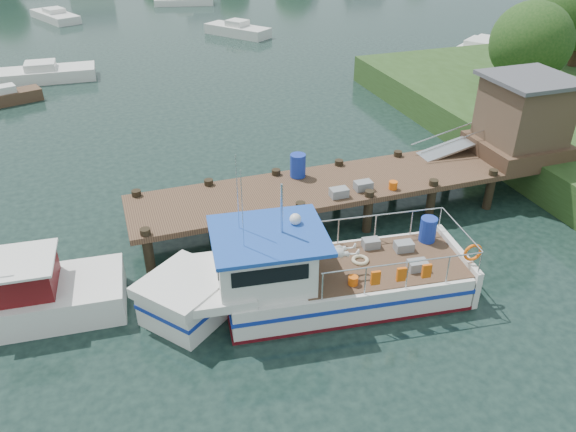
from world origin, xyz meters
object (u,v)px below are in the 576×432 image
object	(u,v)px
lobster_boat	(305,278)
moored_b	(237,30)
moored_a	(42,74)
moored_d	(55,16)
moored_far	(184,1)
dock	(464,142)
moored_rowboat	(7,97)
moored_c	(479,50)

from	to	relation	value
lobster_boat	moored_b	world-z (taller)	lobster_boat
moored_a	moored_d	distance (m)	18.91
moored_d	moored_b	bearing A→B (deg)	-32.29
moored_far	moored_a	xyz separation A→B (m)	(-12.78, -22.61, 0.07)
lobster_boat	moored_far	size ratio (longest dim) A/B	1.60
moored_far	moored_b	xyz separation A→B (m)	(1.73, -14.81, 0.08)
dock	moored_rowboat	size ratio (longest dim) A/B	4.48
moored_far	moored_rowboat	bearing A→B (deg)	-120.84
moored_rowboat	moored_a	world-z (taller)	moored_a
moored_c	moored_d	distance (m)	36.60
moored_a	moored_b	size ratio (longest dim) A/B	1.16
moored_far	moored_c	bearing A→B (deg)	-60.26
dock	lobster_boat	size ratio (longest dim) A/B	1.70
moored_far	dock	bearing A→B (deg)	-88.18
dock	moored_a	size ratio (longest dim) A/B	2.59
lobster_boat	moored_c	bearing A→B (deg)	52.18
lobster_boat	dock	bearing A→B (deg)	34.90
moored_a	moored_rowboat	bearing A→B (deg)	-91.34
dock	moored_c	size ratio (longest dim) A/B	2.25
dock	moored_d	world-z (taller)	dock
lobster_boat	moored_c	world-z (taller)	lobster_boat
dock	moored_c	bearing A→B (deg)	52.46
lobster_boat	moored_b	size ratio (longest dim) A/B	1.77
lobster_boat	moored_d	bearing A→B (deg)	106.16
lobster_boat	moored_d	xyz separation A→B (m)	(-7.38, 44.37, -0.47)
dock	moored_b	xyz separation A→B (m)	(-1.33, 29.00, -1.79)
dock	moored_d	size ratio (longest dim) A/B	2.56
moored_rowboat	moored_far	xyz separation A→B (m)	(14.47, 26.49, -0.01)
moored_c	moored_d	size ratio (longest dim) A/B	1.14
lobster_boat	moored_a	distance (m)	26.67
lobster_boat	moored_d	size ratio (longest dim) A/B	1.51
lobster_boat	moored_far	world-z (taller)	lobster_boat
moored_b	moored_d	size ratio (longest dim) A/B	0.85
moored_far	moored_c	distance (m)	31.10
moored_d	moored_far	bearing A→B (deg)	22.96
moored_a	moored_b	bearing A→B (deg)	50.43
dock	moored_rowboat	distance (m)	24.72
dock	moored_far	bearing A→B (deg)	94.00
moored_rowboat	moored_c	distance (m)	30.92
dock	moored_a	bearing A→B (deg)	126.77
dock	moored_rowboat	bearing A→B (deg)	135.34
moored_rowboat	moored_c	world-z (taller)	moored_c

